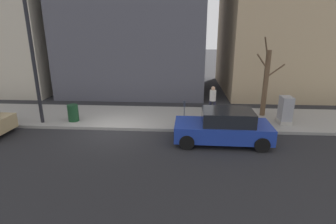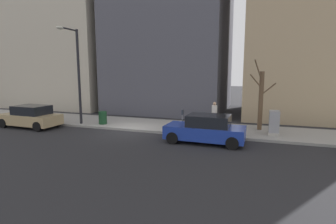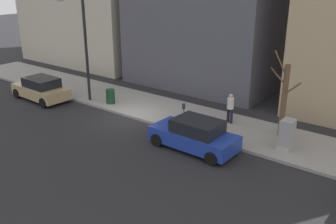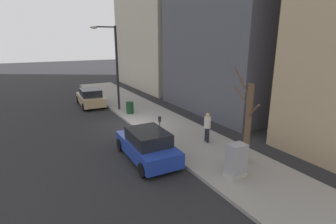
% 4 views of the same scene
% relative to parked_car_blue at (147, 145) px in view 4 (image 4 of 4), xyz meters
% --- Properties ---
extents(ground_plane, '(120.00, 120.00, 0.00)m').
position_rel_parked_car_blue_xyz_m(ground_plane, '(1.12, 5.25, -0.74)').
color(ground_plane, '#232326').
extents(sidewalk, '(4.00, 36.00, 0.15)m').
position_rel_parked_car_blue_xyz_m(sidewalk, '(3.12, 5.25, -0.66)').
color(sidewalk, gray).
rests_on(sidewalk, ground).
extents(parked_car_blue, '(1.98, 4.23, 1.52)m').
position_rel_parked_car_blue_xyz_m(parked_car_blue, '(0.00, 0.00, 0.00)').
color(parked_car_blue, '#1E389E').
rests_on(parked_car_blue, ground).
extents(parked_car_tan, '(2.04, 4.26, 1.52)m').
position_rel_parked_car_blue_xyz_m(parked_car_tan, '(0.04, 12.18, 0.00)').
color(parked_car_tan, tan).
rests_on(parked_car_tan, ground).
extents(parking_meter, '(0.14, 0.10, 1.35)m').
position_rel_parked_car_blue_xyz_m(parking_meter, '(1.57, 1.75, 0.24)').
color(parking_meter, slate).
rests_on(parking_meter, sidewalk).
extents(utility_box, '(0.83, 0.61, 1.43)m').
position_rel_parked_car_blue_xyz_m(utility_box, '(2.42, -3.52, 0.11)').
color(utility_box, '#A8A399').
rests_on(utility_box, sidewalk).
extents(streetlamp, '(1.97, 0.32, 6.50)m').
position_rel_parked_car_blue_xyz_m(streetlamp, '(1.40, 9.28, 3.28)').
color(streetlamp, black).
rests_on(streetlamp, sidewalk).
extents(bare_tree, '(0.77, 1.55, 4.39)m').
position_rel_parked_car_blue_xyz_m(bare_tree, '(3.70, -2.74, 1.36)').
color(bare_tree, brown).
rests_on(bare_tree, sidewalk).
extents(trash_bin, '(0.56, 0.56, 0.90)m').
position_rel_parked_car_blue_xyz_m(trash_bin, '(2.02, 7.72, -0.14)').
color(trash_bin, '#14381E').
rests_on(trash_bin, sidewalk).
extents(pedestrian_near_meter, '(0.36, 0.39, 1.66)m').
position_rel_parked_car_blue_xyz_m(pedestrian_near_meter, '(3.69, 0.14, 0.35)').
color(pedestrian_near_meter, '#1E1E2D').
rests_on(pedestrian_near_meter, sidewalk).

